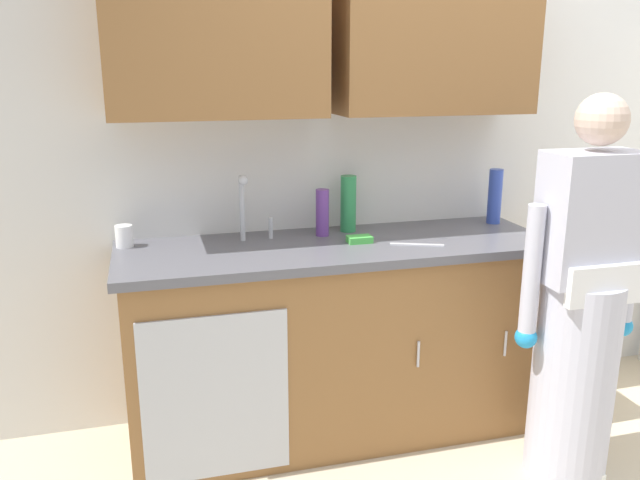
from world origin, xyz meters
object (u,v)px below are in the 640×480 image
at_px(person_at_sink, 579,324).
at_px(bottle_water_short, 348,204).
at_px(cup_by_sink, 124,236).
at_px(sink, 257,251).
at_px(bottle_soap, 495,196).
at_px(knife_on_counter, 417,245).
at_px(bottle_dish_liquid, 322,213).
at_px(sponge, 360,239).

distance_m(person_at_sink, bottle_water_short, 1.16).
bearing_deg(person_at_sink, bottle_water_short, 133.39).
relative_size(bottle_water_short, cup_by_sink, 2.77).
bearing_deg(sink, bottle_soap, 6.92).
relative_size(person_at_sink, knife_on_counter, 6.75).
distance_m(bottle_dish_liquid, bottle_water_short, 0.15).
relative_size(sink, bottle_water_short, 1.85).
xyz_separation_m(bottle_soap, cup_by_sink, (-1.81, 0.02, -0.09)).
distance_m(sink, cup_by_sink, 0.59).
bearing_deg(knife_on_counter, person_at_sink, -19.44).
xyz_separation_m(bottle_water_short, sponge, (-0.01, -0.22, -0.12)).
xyz_separation_m(bottle_dish_liquid, bottle_soap, (0.91, 0.02, 0.03)).
bearing_deg(bottle_soap, cup_by_sink, 179.42).
relative_size(bottle_dish_liquid, bottle_water_short, 0.82).
xyz_separation_m(person_at_sink, bottle_water_short, (-0.75, 0.79, 0.38)).
xyz_separation_m(person_at_sink, knife_on_counter, (-0.53, 0.46, 0.25)).
xyz_separation_m(bottle_soap, knife_on_counter, (-0.55, -0.29, -0.13)).
distance_m(sink, person_at_sink, 1.39).
distance_m(person_at_sink, sponge, 0.99).
relative_size(bottle_soap, cup_by_sink, 2.82).
xyz_separation_m(sink, sponge, (0.47, -0.03, 0.03)).
bearing_deg(bottle_soap, sponge, -166.80).
distance_m(bottle_dish_liquid, sponge, 0.23).
height_order(knife_on_counter, sponge, sponge).
bearing_deg(bottle_water_short, sink, -159.01).
relative_size(sink, person_at_sink, 0.31).
bearing_deg(sink, knife_on_counter, -11.56).
xyz_separation_m(person_at_sink, bottle_soap, (0.02, 0.76, 0.39)).
xyz_separation_m(sink, person_at_sink, (1.23, -0.61, -0.23)).
bearing_deg(sink, sponge, -3.89).
distance_m(bottle_soap, knife_on_counter, 0.63).
height_order(bottle_dish_liquid, knife_on_counter, bottle_dish_liquid).
height_order(bottle_dish_liquid, sponge, bottle_dish_liquid).
xyz_separation_m(cup_by_sink, sponge, (1.03, -0.20, -0.03)).
bearing_deg(bottle_dish_liquid, knife_on_counter, -37.45).
relative_size(sink, bottle_soap, 1.81).
distance_m(cup_by_sink, sponge, 1.05).
relative_size(bottle_soap, bottle_water_short, 1.02).
bearing_deg(cup_by_sink, bottle_dish_liquid, -2.20).
height_order(person_at_sink, sponge, person_at_sink).
relative_size(bottle_water_short, knife_on_counter, 1.13).
height_order(person_at_sink, knife_on_counter, person_at_sink).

